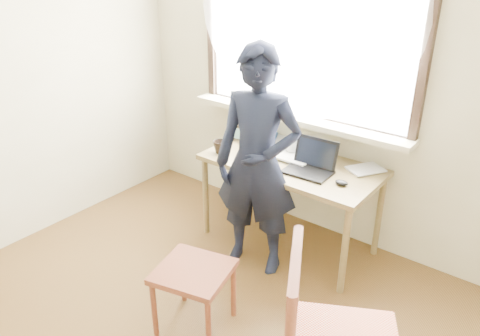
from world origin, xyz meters
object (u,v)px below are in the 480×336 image
Objects in this scene: mug_white at (293,147)px; work_chair at (194,278)px; laptop at (311,164)px; mug_dark at (220,147)px; person at (257,164)px; desk at (291,171)px.

mug_white is 0.25× the size of work_chair.
mug_dark is (-0.71, -0.15, -0.00)m from laptop.
mug_dark is at bearing -143.04° from mug_white.
mug_white is at bearing 36.96° from mug_dark.
mug_white is 0.08× the size of person.
laptop reaches higher than desk.
mug_dark is at bearing 142.86° from person.
person is (0.48, -0.17, 0.06)m from mug_dark.
person is at bearing 96.47° from work_chair.
mug_dark is (-0.44, -0.33, -0.00)m from mug_white.
person is (-0.08, 0.74, 0.44)m from work_chair.
work_chair is at bearing -58.50° from mug_dark.
mug_dark is 0.51m from person.
person is at bearing -97.26° from desk.
desk is 0.21m from mug_white.
person reaches higher than laptop.
laptop is 0.32m from mug_white.
laptop reaches higher than mug_white.
person is at bearing -20.09° from mug_dark.
person reaches higher than mug_white.
laptop is at bearing 82.34° from work_chair.
laptop is 0.21× the size of person.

